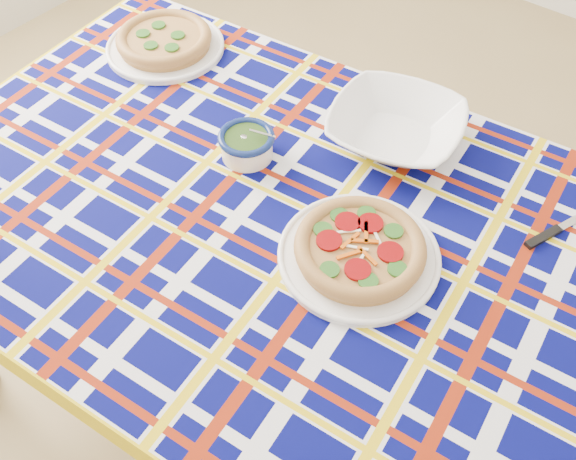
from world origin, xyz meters
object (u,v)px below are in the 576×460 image
Objects in this scene: dining_table at (281,242)px; main_focaccia_plate at (360,248)px; pesto_bowl at (247,143)px; serving_bowl at (396,127)px.

main_focaccia_plate is at bearing -2.18° from dining_table.
pesto_bowl is (-0.16, 0.09, 0.11)m from dining_table.
main_focaccia_plate is (0.17, 0.01, 0.10)m from dining_table.
serving_bowl is at bearing 110.97° from main_focaccia_plate.
pesto_bowl is 0.32m from serving_bowl.
serving_bowl reaches higher than dining_table.
main_focaccia_plate is at bearing -13.68° from pesto_bowl.
pesto_bowl is at bearing -133.20° from serving_bowl.
main_focaccia_plate is 0.34m from serving_bowl.
dining_table is 5.84× the size of serving_bowl.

